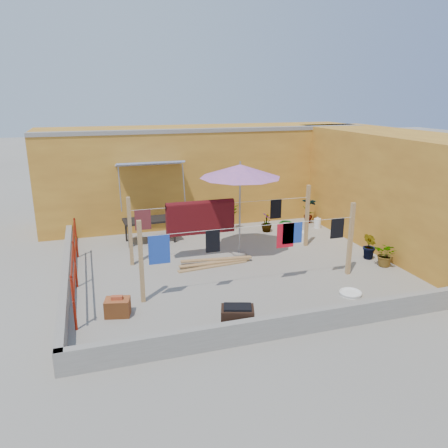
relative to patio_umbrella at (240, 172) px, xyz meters
The scene contains 21 objects.
ground 2.44m from the patio_umbrella, 121.18° to the right, with size 80.00×80.00×0.00m, color #9E998E.
wall_back 4.09m from the patio_umbrella, 88.60° to the left, with size 11.00×3.27×3.21m.
wall_right 4.90m from the patio_umbrella, ahead, with size 2.40×9.00×3.20m, color gold.
parapet_front 4.74m from the patio_umbrella, 95.38° to the right, with size 8.30×0.16×0.44m, color gray.
parapet_left 4.99m from the patio_umbrella, behind, with size 0.16×7.30×0.44m, color gray.
red_railing 4.62m from the patio_umbrella, 168.56° to the right, with size 0.05×4.20×1.10m.
clothesline_rig 1.55m from the patio_umbrella, behind, with size 5.09×2.35×1.80m.
patio_umbrella is the anchor object (origin of this frame).
outdoor_table 3.30m from the patio_umbrella, 139.77° to the left, with size 1.56×0.84×0.71m.
brick_stack 4.78m from the patio_umbrella, 143.91° to the right, with size 0.55×0.45×0.42m.
lumber_pile 2.47m from the patio_umbrella, 148.84° to the right, with size 2.03×0.58×0.12m.
brazier 4.59m from the patio_umbrella, 109.94° to the right, with size 0.70×0.57×0.54m.
white_basin 4.14m from the patio_umbrella, 64.37° to the right, with size 0.49×0.49×0.09m.
water_jug_a 3.10m from the patio_umbrella, 12.13° to the left, with size 0.22×0.22×0.35m.
water_jug_b 4.26m from the patio_umbrella, 26.04° to the left, with size 0.23×0.23×0.36m.
green_hose 4.13m from the patio_umbrella, 43.03° to the left, with size 0.48×0.48×0.07m.
plant_back_a 3.06m from the patio_umbrella, 81.05° to the left, with size 0.75×0.65×0.83m, color #1D5819.
plant_back_b 3.07m from the patio_umbrella, 48.55° to the left, with size 0.34×0.34×0.61m, color #1D5819.
plant_right_a 4.39m from the patio_umbrella, 34.07° to the left, with size 0.49×0.33×0.94m, color #1D5819.
plant_right_b 3.98m from the patio_umbrella, 23.11° to the right, with size 0.41×0.33×0.74m, color #1D5819.
plant_right_c 4.31m from the patio_umbrella, 30.21° to the right, with size 0.57×0.50×0.64m, color #1D5819.
Camera 1 is at (-3.40, -9.98, 4.24)m, focal length 35.00 mm.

